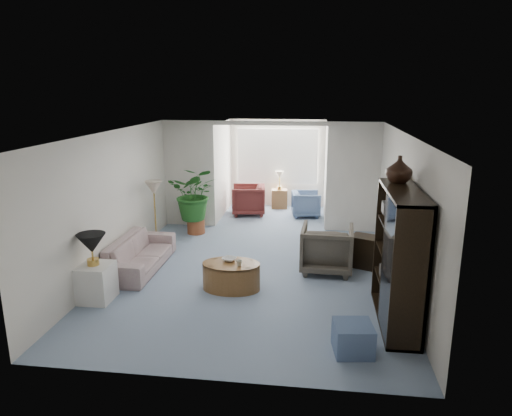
# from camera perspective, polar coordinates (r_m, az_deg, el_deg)

# --- Properties ---
(floor) EXTENTS (6.00, 6.00, 0.00)m
(floor) POSITION_cam_1_polar(r_m,az_deg,el_deg) (8.24, -0.54, -8.47)
(floor) COLOR #899CB5
(floor) RESTS_ON ground
(sunroom_floor) EXTENTS (2.60, 2.60, 0.00)m
(sunroom_floor) POSITION_cam_1_polar(r_m,az_deg,el_deg) (12.10, 2.14, -0.94)
(sunroom_floor) COLOR #899CB5
(sunroom_floor) RESTS_ON ground
(back_pier_left) EXTENTS (1.20, 0.12, 2.50)m
(back_pier_left) POSITION_cam_1_polar(r_m,az_deg,el_deg) (11.10, -8.18, 4.14)
(back_pier_left) COLOR silver
(back_pier_left) RESTS_ON ground
(back_pier_right) EXTENTS (1.20, 0.12, 2.50)m
(back_pier_right) POSITION_cam_1_polar(r_m,az_deg,el_deg) (10.73, 11.82, 3.63)
(back_pier_right) COLOR silver
(back_pier_right) RESTS_ON ground
(back_header) EXTENTS (2.60, 0.12, 0.10)m
(back_header) POSITION_cam_1_polar(r_m,az_deg,el_deg) (10.59, 1.70, 10.34)
(back_header) COLOR silver
(back_header) RESTS_ON back_pier_left
(window_pane) EXTENTS (2.20, 0.02, 1.50)m
(window_pane) POSITION_cam_1_polar(r_m,az_deg,el_deg) (12.87, 2.65, 6.36)
(window_pane) COLOR white
(window_blinds) EXTENTS (2.20, 0.02, 1.50)m
(window_blinds) POSITION_cam_1_polar(r_m,az_deg,el_deg) (12.84, 2.63, 6.34)
(window_blinds) COLOR white
(framed_picture) EXTENTS (0.04, 0.50, 0.40)m
(framed_picture) POSITION_cam_1_polar(r_m,az_deg,el_deg) (7.70, 17.79, 2.45)
(framed_picture) COLOR #B8AF93
(sofa) EXTENTS (0.78, 1.98, 0.58)m
(sofa) POSITION_cam_1_polar(r_m,az_deg,el_deg) (8.78, -14.07, -5.42)
(sofa) COLOR #B8AD9C
(sofa) RESTS_ON ground
(end_table) EXTENTS (0.53, 0.53, 0.58)m
(end_table) POSITION_cam_1_polar(r_m,az_deg,el_deg) (7.72, -19.11, -8.62)
(end_table) COLOR white
(end_table) RESTS_ON ground
(table_lamp) EXTENTS (0.44, 0.44, 0.30)m
(table_lamp) POSITION_cam_1_polar(r_m,az_deg,el_deg) (7.50, -19.51, -4.10)
(table_lamp) COLOR black
(table_lamp) RESTS_ON end_table
(floor_lamp) EXTENTS (0.36, 0.36, 0.28)m
(floor_lamp) POSITION_cam_1_polar(r_m,az_deg,el_deg) (9.69, -12.43, 2.45)
(floor_lamp) COLOR beige
(floor_lamp) RESTS_ON ground
(coffee_table) EXTENTS (1.21, 1.21, 0.45)m
(coffee_table) POSITION_cam_1_polar(r_m,az_deg,el_deg) (7.72, -3.04, -8.32)
(coffee_table) COLOR brown
(coffee_table) RESTS_ON ground
(coffee_bowl) EXTENTS (0.29, 0.29, 0.06)m
(coffee_bowl) POSITION_cam_1_polar(r_m,az_deg,el_deg) (7.72, -3.30, -6.29)
(coffee_bowl) COLOR beige
(coffee_bowl) RESTS_ON coffee_table
(coffee_cup) EXTENTS (0.13, 0.13, 0.09)m
(coffee_cup) POSITION_cam_1_polar(r_m,az_deg,el_deg) (7.50, -2.07, -6.76)
(coffee_cup) COLOR #B6B39F
(coffee_cup) RESTS_ON coffee_table
(wingback_chair) EXTENTS (0.95, 0.98, 0.84)m
(wingback_chair) POSITION_cam_1_polar(r_m,az_deg,el_deg) (8.47, 8.68, -4.93)
(wingback_chair) COLOR #595146
(wingback_chair) RESTS_ON ground
(side_table_dark) EXTENTS (0.60, 0.55, 0.59)m
(side_table_dark) POSITION_cam_1_polar(r_m,az_deg,el_deg) (8.84, 13.17, -5.19)
(side_table_dark) COLOR black
(side_table_dark) RESTS_ON ground
(entertainment_cabinet) EXTENTS (0.46, 1.71, 1.90)m
(entertainment_cabinet) POSITION_cam_1_polar(r_m,az_deg,el_deg) (6.73, 17.10, -5.82)
(entertainment_cabinet) COLOR black
(entertainment_cabinet) RESTS_ON ground
(cabinet_urn) EXTENTS (0.37, 0.37, 0.39)m
(cabinet_urn) POSITION_cam_1_polar(r_m,az_deg,el_deg) (6.92, 17.13, 4.55)
(cabinet_urn) COLOR black
(cabinet_urn) RESTS_ON entertainment_cabinet
(ottoman) EXTENTS (0.53, 0.53, 0.38)m
(ottoman) POSITION_cam_1_polar(r_m,az_deg,el_deg) (6.14, 11.79, -15.34)
(ottoman) COLOR slate
(ottoman) RESTS_ON ground
(plant_pot) EXTENTS (0.40, 0.40, 0.32)m
(plant_pot) POSITION_cam_1_polar(r_m,az_deg,el_deg) (10.69, -7.35, -2.23)
(plant_pot) COLOR brown
(plant_pot) RESTS_ON ground
(house_plant) EXTENTS (1.09, 0.95, 1.22)m
(house_plant) POSITION_cam_1_polar(r_m,az_deg,el_deg) (10.50, -7.49, 1.78)
(house_plant) COLOR #225E20
(house_plant) RESTS_ON plant_pot
(sunroom_chair_blue) EXTENTS (0.79, 0.77, 0.65)m
(sunroom_chair_blue) POSITION_cam_1_polar(r_m,az_deg,el_deg) (12.04, 6.15, 0.50)
(sunroom_chair_blue) COLOR slate
(sunroom_chair_blue) RESTS_ON ground
(sunroom_chair_maroon) EXTENTS (0.95, 0.92, 0.77)m
(sunroom_chair_maroon) POSITION_cam_1_polar(r_m,az_deg,el_deg) (12.14, -0.94, 1.01)
(sunroom_chair_maroon) COLOR maroon
(sunroom_chair_maroon) RESTS_ON ground
(sunroom_table) EXTENTS (0.46, 0.38, 0.52)m
(sunroom_table) POSITION_cam_1_polar(r_m,az_deg,el_deg) (12.81, 2.87, 1.13)
(sunroom_table) COLOR brown
(sunroom_table) RESTS_ON ground
(shelf_clutter) EXTENTS (0.30, 1.20, 1.06)m
(shelf_clutter) POSITION_cam_1_polar(r_m,az_deg,el_deg) (6.60, 16.88, -4.93)
(shelf_clutter) COLOR #2B2521
(shelf_clutter) RESTS_ON entertainment_cabinet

